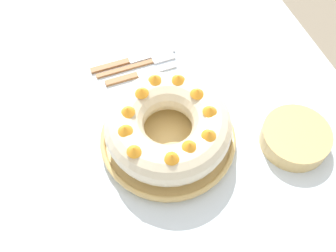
# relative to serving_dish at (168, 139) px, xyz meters

# --- Properties ---
(ground_plane) EXTENTS (8.00, 8.00, 0.00)m
(ground_plane) POSITION_rel_serving_dish_xyz_m (-0.02, -0.02, -0.76)
(ground_plane) COLOR gray
(dining_table) EXTENTS (1.33, 1.00, 0.75)m
(dining_table) POSITION_rel_serving_dish_xyz_m (-0.02, -0.02, -0.11)
(dining_table) COLOR silver
(dining_table) RESTS_ON ground_plane
(serving_dish) EXTENTS (0.31, 0.31, 0.03)m
(serving_dish) POSITION_rel_serving_dish_xyz_m (0.00, 0.00, 0.00)
(serving_dish) COLOR tan
(serving_dish) RESTS_ON dining_table
(bundt_cake) EXTENTS (0.28, 0.28, 0.10)m
(bundt_cake) POSITION_rel_serving_dish_xyz_m (0.00, -0.00, 0.06)
(bundt_cake) COLOR beige
(bundt_cake) RESTS_ON serving_dish
(fork) EXTENTS (0.02, 0.21, 0.01)m
(fork) POSITION_rel_serving_dish_xyz_m (-0.24, 0.02, -0.01)
(fork) COLOR #936038
(fork) RESTS_ON dining_table
(serving_knife) EXTENTS (0.02, 0.23, 0.01)m
(serving_knife) POSITION_rel_serving_dish_xyz_m (-0.26, -0.02, -0.01)
(serving_knife) COLOR #936038
(serving_knife) RESTS_ON dining_table
(cake_knife) EXTENTS (0.02, 0.19, 0.01)m
(cake_knife) POSITION_rel_serving_dish_xyz_m (-0.21, -0.01, -0.01)
(cake_knife) COLOR #936038
(cake_knife) RESTS_ON dining_table
(side_bowl) EXTENTS (0.15, 0.15, 0.04)m
(side_bowl) POSITION_rel_serving_dish_xyz_m (0.10, 0.27, 0.01)
(side_bowl) COLOR tan
(side_bowl) RESTS_ON dining_table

